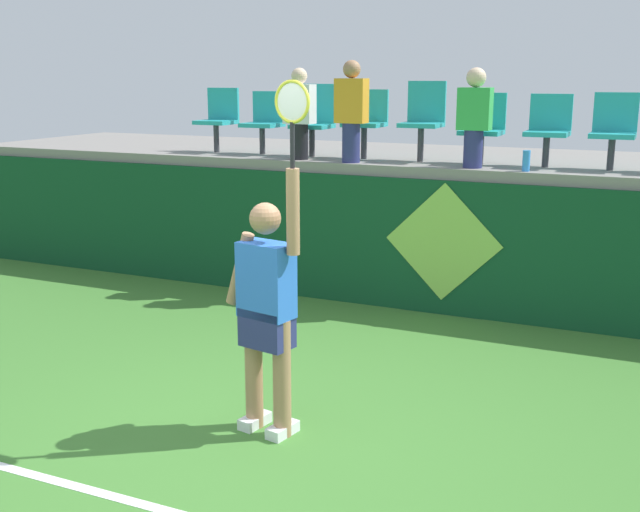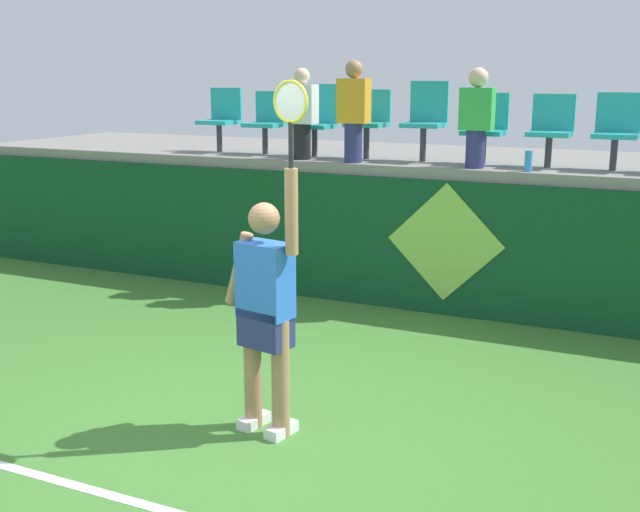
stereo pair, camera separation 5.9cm
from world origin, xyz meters
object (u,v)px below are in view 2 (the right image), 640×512
object	(u,v)px
stadium_chair_0	(222,116)
stadium_chair_6	(551,127)
water_bottle	(528,161)
spectator_0	(302,113)
spectator_2	(354,110)
stadium_chair_4	(426,117)
stadium_chair_1	(268,119)
stadium_chair_2	(317,118)
stadium_chair_5	(486,126)
spectator_1	(477,116)
stadium_chair_3	(369,119)
tennis_player	(266,306)
stadium_chair_7	(617,128)

from	to	relation	value
stadium_chair_0	stadium_chair_6	bearing A→B (deg)	-0.02
water_bottle	stadium_chair_0	size ratio (longest dim) A/B	0.27
spectator_0	spectator_2	size ratio (longest dim) A/B	0.93
water_bottle	stadium_chair_4	bearing A→B (deg)	157.64
stadium_chair_1	stadium_chair_2	distance (m)	0.68
stadium_chair_5	stadium_chair_6	world-z (taller)	stadium_chair_5
stadium_chair_1	spectator_1	distance (m)	2.74
stadium_chair_2	stadium_chair_5	size ratio (longest dim) A/B	1.11
stadium_chair_6	spectator_0	bearing A→B (deg)	-171.42
spectator_1	stadium_chair_3	bearing A→B (deg)	162.97
stadium_chair_2	stadium_chair_4	bearing A→B (deg)	-0.09
stadium_chair_5	spectator_0	size ratio (longest dim) A/B	0.74
tennis_player	stadium_chair_1	distance (m)	4.60
stadium_chair_5	stadium_chair_6	xyz separation A→B (m)	(0.70, -0.00, 0.00)
spectator_0	stadium_chair_2	bearing A→B (deg)	90.00
stadium_chair_3	spectator_0	size ratio (longest dim) A/B	0.76
stadium_chair_7	spectator_2	world-z (taller)	spectator_2
stadium_chair_5	stadium_chair_4	bearing A→B (deg)	179.56
stadium_chair_2	spectator_2	size ratio (longest dim) A/B	0.76
stadium_chair_6	stadium_chair_4	bearing A→B (deg)	179.71
stadium_chair_5	spectator_1	world-z (taller)	spectator_1
stadium_chair_0	stadium_chair_7	world-z (taller)	stadium_chair_0
water_bottle	spectator_0	world-z (taller)	spectator_0
spectator_0	spectator_1	xyz separation A→B (m)	(2.03, -0.01, 0.00)
stadium_chair_2	stadium_chair_6	world-z (taller)	stadium_chair_2
stadium_chair_7	spectator_2	xyz separation A→B (m)	(-2.71, -0.47, 0.16)
stadium_chair_1	stadium_chair_3	world-z (taller)	stadium_chair_3
stadium_chair_2	spectator_2	bearing A→B (deg)	-35.80
stadium_chair_7	stadium_chair_3	bearing A→B (deg)	-179.90
tennis_player	stadium_chair_5	distance (m)	4.13
water_bottle	stadium_chair_3	world-z (taller)	stadium_chair_3
stadium_chair_7	spectator_0	xyz separation A→B (m)	(-3.37, -0.41, 0.11)
stadium_chair_0	spectator_1	distance (m)	3.39
stadium_chair_3	stadium_chair_4	bearing A→B (deg)	0.77
stadium_chair_4	spectator_0	distance (m)	1.41
stadium_chair_3	spectator_0	world-z (taller)	spectator_0
stadium_chair_0	spectator_0	xyz separation A→B (m)	(1.33, -0.41, 0.09)
stadium_chair_5	spectator_1	xyz separation A→B (m)	(-0.00, -0.42, 0.12)
stadium_chair_3	stadium_chair_6	size ratio (longest dim) A/B	1.04
stadium_chair_1	stadium_chair_3	xyz separation A→B (m)	(1.34, -0.00, 0.03)
stadium_chair_0	stadium_chair_1	world-z (taller)	stadium_chair_0
stadium_chair_1	stadium_chair_6	bearing A→B (deg)	0.01
stadium_chair_3	spectator_2	xyz separation A→B (m)	(0.00, -0.47, 0.13)
water_bottle	stadium_chair_7	size ratio (longest dim) A/B	0.27
stadium_chair_2	stadium_chair_7	world-z (taller)	stadium_chair_2
stadium_chair_2	spectator_2	distance (m)	0.83
stadium_chair_1	stadium_chair_7	world-z (taller)	stadium_chair_7
stadium_chair_4	spectator_1	xyz separation A→B (m)	(0.68, -0.43, 0.05)
stadium_chair_5	tennis_player	bearing A→B (deg)	-98.37
water_bottle	tennis_player	bearing A→B (deg)	-108.50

